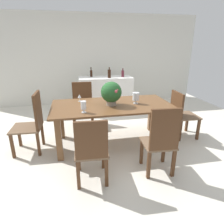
# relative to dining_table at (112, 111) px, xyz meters

# --- Properties ---
(ground_plane) EXTENTS (7.04, 7.04, 0.00)m
(ground_plane) POSITION_rel_dining_table_xyz_m (0.00, 0.20, -0.63)
(ground_plane) COLOR silver
(back_wall) EXTENTS (6.40, 0.10, 2.60)m
(back_wall) POSITION_rel_dining_table_xyz_m (0.00, 2.80, 0.67)
(back_wall) COLOR silver
(back_wall) RESTS_ON ground
(dining_table) EXTENTS (2.10, 1.06, 0.75)m
(dining_table) POSITION_rel_dining_table_xyz_m (0.00, 0.00, 0.00)
(dining_table) COLOR brown
(dining_table) RESTS_ON ground
(chair_far_left) EXTENTS (0.50, 0.48, 0.96)m
(chair_far_left) POSITION_rel_dining_table_xyz_m (-0.47, 1.05, -0.10)
(chair_far_left) COLOR #4C2D19
(chair_far_left) RESTS_ON ground
(chair_head_end) EXTENTS (0.49, 0.49, 1.03)m
(chair_head_end) POSITION_rel_dining_table_xyz_m (-1.35, -0.00, -0.08)
(chair_head_end) COLOR #4C2D19
(chair_head_end) RESTS_ON ground
(chair_foot_end) EXTENTS (0.46, 0.48, 0.91)m
(chair_foot_end) POSITION_rel_dining_table_xyz_m (1.36, 0.00, -0.12)
(chair_foot_end) COLOR #4C2D19
(chair_foot_end) RESTS_ON ground
(chair_near_right) EXTENTS (0.45, 0.46, 1.01)m
(chair_near_right) POSITION_rel_dining_table_xyz_m (0.47, -1.05, -0.09)
(chair_near_right) COLOR #4C2D19
(chair_near_right) RESTS_ON ground
(chair_near_left) EXTENTS (0.45, 0.49, 0.93)m
(chair_near_left) POSITION_rel_dining_table_xyz_m (-0.48, -1.05, -0.12)
(chair_near_left) COLOR #4C2D19
(chair_near_left) RESTS_ON ground
(flower_centerpiece) EXTENTS (0.36, 0.36, 0.41)m
(flower_centerpiece) POSITION_rel_dining_table_xyz_m (-0.02, -0.03, 0.34)
(flower_centerpiece) COLOR gray
(flower_centerpiece) RESTS_ON dining_table
(crystal_vase_left) EXTENTS (0.09, 0.09, 0.19)m
(crystal_vase_left) POSITION_rel_dining_table_xyz_m (-0.51, -0.33, 0.23)
(crystal_vase_left) COLOR silver
(crystal_vase_left) RESTS_ON dining_table
(crystal_vase_center_near) EXTENTS (0.12, 0.12, 0.20)m
(crystal_vase_center_near) POSITION_rel_dining_table_xyz_m (0.43, -0.02, 0.24)
(crystal_vase_center_near) COLOR silver
(crystal_vase_center_near) RESTS_ON dining_table
(wine_glass) EXTENTS (0.06, 0.06, 0.13)m
(wine_glass) POSITION_rel_dining_table_xyz_m (-0.55, 0.32, 0.21)
(wine_glass) COLOR silver
(wine_glass) RESTS_ON dining_table
(kitchen_counter) EXTENTS (1.41, 0.60, 0.93)m
(kitchen_counter) POSITION_rel_dining_table_xyz_m (0.20, 1.89, -0.17)
(kitchen_counter) COLOR white
(kitchen_counter) RESTS_ON ground
(wine_bottle_amber) EXTENTS (0.08, 0.08, 0.27)m
(wine_bottle_amber) POSITION_rel_dining_table_xyz_m (0.28, 1.76, 0.41)
(wine_bottle_amber) COLOR black
(wine_bottle_amber) RESTS_ON kitchen_counter
(wine_bottle_clear) EXTENTS (0.07, 0.07, 0.25)m
(wine_bottle_clear) POSITION_rel_dining_table_xyz_m (-0.16, 2.04, 0.39)
(wine_bottle_clear) COLOR black
(wine_bottle_clear) RESTS_ON kitchen_counter
(wine_bottle_dark) EXTENTS (0.07, 0.07, 0.23)m
(wine_bottle_dark) POSITION_rel_dining_table_xyz_m (0.66, 1.83, 0.39)
(wine_bottle_dark) COLOR #511E28
(wine_bottle_dark) RESTS_ON kitchen_counter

